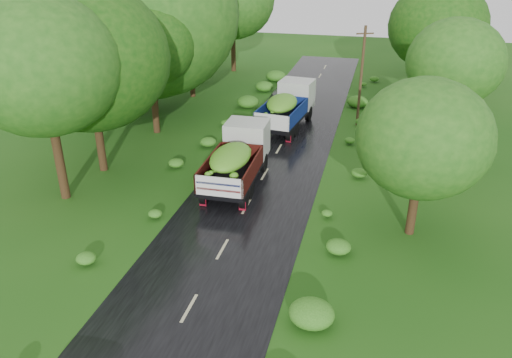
% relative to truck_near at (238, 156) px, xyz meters
% --- Properties ---
extents(ground, '(120.00, 120.00, 0.00)m').
position_rel_truck_near_xyz_m(ground, '(1.17, -10.61, -1.62)').
color(ground, '#17490F').
rests_on(ground, ground).
extents(road, '(6.50, 80.00, 0.02)m').
position_rel_truck_near_xyz_m(road, '(1.17, -5.61, -1.61)').
color(road, black).
rests_on(road, ground).
extents(road_lines, '(0.12, 69.60, 0.00)m').
position_rel_truck_near_xyz_m(road_lines, '(1.17, -4.61, -1.60)').
color(road_lines, '#BFB78C').
rests_on(road_lines, road).
extents(truck_near, '(2.55, 6.86, 2.86)m').
position_rel_truck_near_xyz_m(truck_near, '(0.00, 0.00, 0.00)').
color(truck_near, black).
rests_on(truck_near, ground).
extents(truck_far, '(3.19, 7.11, 2.89)m').
position_rel_truck_near_xyz_m(truck_far, '(0.88, 9.85, 0.02)').
color(truck_far, black).
rests_on(truck_far, ground).
extents(utility_pole, '(1.16, 0.58, 7.04)m').
position_rel_truck_near_xyz_m(utility_pole, '(5.74, 11.42, 2.01)').
color(utility_pole, '#382616').
rests_on(utility_pole, ground).
extents(trees_left, '(6.81, 33.21, 9.63)m').
position_rel_truck_near_xyz_m(trees_left, '(-8.82, 10.63, 5.12)').
color(trees_left, black).
rests_on(trees_left, ground).
extents(trees_right, '(5.54, 33.22, 7.89)m').
position_rel_truck_near_xyz_m(trees_right, '(10.56, 13.31, 4.06)').
color(trees_right, black).
rests_on(trees_right, ground).
extents(shrubs, '(11.90, 44.00, 0.70)m').
position_rel_truck_near_xyz_m(shrubs, '(1.17, 3.39, -1.27)').
color(shrubs, '#296718').
rests_on(shrubs, ground).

